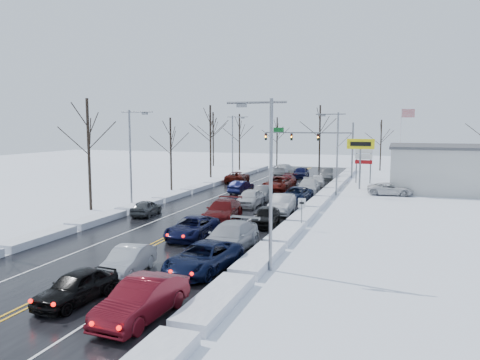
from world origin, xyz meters
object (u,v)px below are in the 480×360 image
(flagpole, at_px, (402,137))
(queued_car_0, at_px, (77,302))
(traffic_signal_mast, at_px, (318,140))
(tires_plus_sign, at_px, (361,147))
(oncoming_car_0, at_px, (241,193))

(flagpole, bearing_deg, queued_car_0, -103.75)
(traffic_signal_mast, relative_size, tires_plus_sign, 2.21)
(tires_plus_sign, relative_size, queued_car_0, 1.45)
(traffic_signal_mast, distance_m, queued_car_0, 53.34)
(traffic_signal_mast, xyz_separation_m, tires_plus_sign, (7.05, -12.00, -0.49))
(flagpole, height_order, oncoming_car_0, flagpole)
(tires_plus_sign, bearing_deg, oncoming_car_0, -147.99)
(queued_car_0, height_order, oncoming_car_0, same)
(flagpole, distance_m, queued_car_0, 56.97)
(tires_plus_sign, distance_m, flagpole, 14.79)
(traffic_signal_mast, height_order, flagpole, flagpole)
(traffic_signal_mast, distance_m, tires_plus_sign, 13.92)
(tires_plus_sign, xyz_separation_m, flagpole, (4.67, 14.01, 0.93))
(tires_plus_sign, xyz_separation_m, queued_car_0, (-8.79, -41.03, -4.99))
(queued_car_0, bearing_deg, traffic_signal_mast, 93.81)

